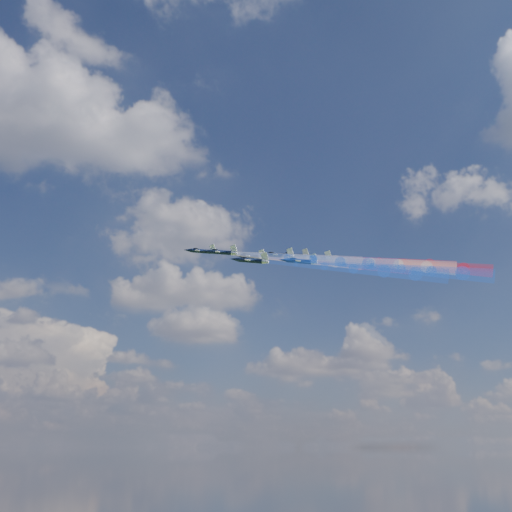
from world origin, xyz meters
name	(u,v)px	position (x,y,z in m)	size (l,w,h in m)	color
jet_lead	(201,251)	(-30.65, -15.95, 159.32)	(8.36, 10.45, 2.79)	black
trail_lead	(285,257)	(-10.61, -30.38, 154.82)	(3.48, 40.95, 3.48)	white
jet_inner_left	(221,252)	(-27.59, -28.59, 155.40)	(8.36, 10.45, 2.79)	black
trail_inner_left	(313,259)	(-7.56, -43.01, 150.91)	(3.48, 40.95, 3.48)	blue
jet_inner_right	(250,256)	(-15.94, -14.19, 159.55)	(8.36, 10.45, 2.79)	black
trail_inner_right	(335,263)	(4.10, -28.62, 155.05)	(3.48, 40.95, 3.48)	red
jet_outer_left	(251,260)	(-23.10, -41.95, 149.66)	(8.36, 10.45, 2.79)	black
trail_outer_left	(353,269)	(-3.07, -56.37, 145.16)	(3.48, 40.95, 3.48)	blue
jet_center_third	(277,255)	(-12.37, -28.97, 155.73)	(8.36, 10.45, 2.79)	black
trail_center_third	(371,262)	(7.66, -43.39, 151.23)	(3.48, 40.95, 3.48)	white
jet_outer_right	(294,255)	(-3.02, -14.98, 160.67)	(8.36, 10.45, 2.79)	black
trail_outer_right	(379,261)	(17.01, -29.40, 156.17)	(3.48, 40.95, 3.48)	red
jet_rear_left	(300,261)	(-9.84, -39.54, 151.22)	(8.36, 10.45, 2.79)	black
trail_rear_left	(401,269)	(10.20, -53.97, 146.72)	(3.48, 40.95, 3.48)	blue
jet_rear_right	(315,258)	(-0.93, -27.17, 156.44)	(8.36, 10.45, 2.79)	black
trail_rear_right	(408,265)	(19.11, -41.59, 151.95)	(3.48, 40.95, 3.48)	red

